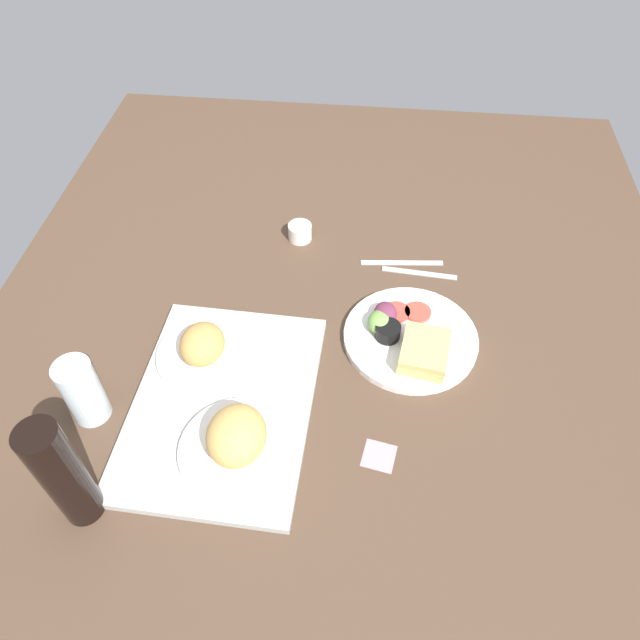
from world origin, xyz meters
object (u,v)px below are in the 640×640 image
object	(u,v)px
fork	(419,273)
bread_plate_far	(205,349)
soda_bottle	(63,475)
serving_tray	(223,403)
bread_plate_near	(237,441)
sticky_note	(379,456)
espresso_cup	(300,232)
knife	(402,262)
drinking_glass	(83,391)
plate_with_salad	(409,337)

from	to	relation	value
fork	bread_plate_far	bearing A→B (deg)	39.97
bread_plate_far	soda_bottle	distance (cm)	35.19
serving_tray	bread_plate_near	distance (cm)	12.06
fork	sticky_note	distance (cm)	47.66
soda_bottle	espresso_cup	size ratio (longest dim) A/B	4.27
knife	soda_bottle	bearing A→B (deg)	46.08
soda_bottle	sticky_note	size ratio (longest dim) A/B	4.27
knife	fork	bearing A→B (deg)	137.57
serving_tray	drinking_glass	xyz separation A→B (cm)	(-4.06, 23.75, 6.20)
knife	espresso_cup	bearing A→B (deg)	-19.70
soda_bottle	sticky_note	distance (cm)	51.50
bread_plate_near	sticky_note	bearing A→B (deg)	-84.08
espresso_cup	sticky_note	xyz separation A→B (cm)	(-56.28, -21.24, -1.94)
plate_with_salad	drinking_glass	size ratio (longest dim) A/B	1.96
bread_plate_near	sticky_note	size ratio (longest dim) A/B	3.69
plate_with_salad	drinking_glass	distance (cm)	62.78
drinking_glass	fork	xyz separation A→B (cm)	(43.71, -60.58, -6.75)
serving_tray	fork	world-z (taller)	serving_tray
serving_tray	drinking_glass	size ratio (longest dim) A/B	3.22
serving_tray	knife	distance (cm)	53.82
bread_plate_near	plate_with_salad	size ratio (longest dim) A/B	0.75
drinking_glass	sticky_note	distance (cm)	53.82
fork	drinking_glass	bearing A→B (deg)	40.22
soda_bottle	bread_plate_near	bearing A→B (deg)	-62.77
sticky_note	bread_plate_near	bearing A→B (deg)	95.92
plate_with_salad	knife	size ratio (longest dim) A/B	1.44
soda_bottle	sticky_note	world-z (taller)	soda_bottle
espresso_cup	plate_with_salad	bearing A→B (deg)	-138.79
bread_plate_near	bread_plate_far	xyz separation A→B (cm)	(19.59, 10.32, -0.85)
drinking_glass	soda_bottle	size ratio (longest dim) A/B	0.59
knife	sticky_note	xyz separation A→B (cm)	(-50.09, 3.32, -0.19)
bread_plate_far	fork	world-z (taller)	bread_plate_far
fork	espresso_cup	bearing A→B (deg)	-13.43
drinking_glass	bread_plate_near	bearing A→B (deg)	-101.56
knife	sticky_note	world-z (taller)	knife
plate_with_salad	espresso_cup	distance (cm)	39.68
bread_plate_near	sticky_note	world-z (taller)	bread_plate_near
sticky_note	knife	bearing A→B (deg)	-3.79
soda_bottle	espresso_cup	xyz separation A→B (cm)	(70.93, -26.68, -9.95)
plate_with_salad	drinking_glass	world-z (taller)	drinking_glass
bread_plate_near	knife	xyz separation A→B (cm)	(52.62, -27.68, -4.96)
bread_plate_near	soda_bottle	size ratio (longest dim) A/B	0.86
plate_with_salad	soda_bottle	world-z (taller)	soda_bottle
espresso_cup	sticky_note	size ratio (longest dim) A/B	1.00
knife	bread_plate_near	bearing A→B (deg)	56.69
serving_tray	plate_with_salad	bearing A→B (deg)	-61.12
fork	serving_tray	bearing A→B (deg)	51.52
serving_tray	bread_plate_far	xyz separation A→B (cm)	(9.61, 5.18, 3.56)
espresso_cup	sticky_note	distance (cm)	60.19
bread_plate_near	fork	xyz separation A→B (cm)	(49.62, -31.68, -4.96)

